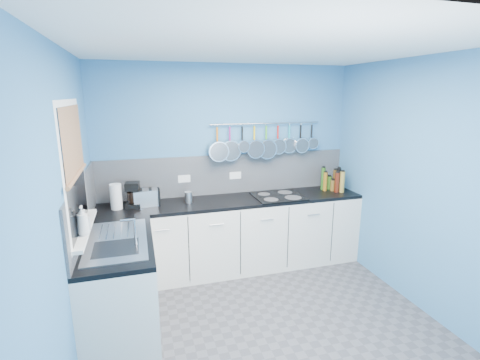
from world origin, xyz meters
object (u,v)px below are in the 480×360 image
soap_bottle_a (82,221)px  hob (278,196)px  soap_bottle_b (85,220)px  paper_towel (116,197)px  toaster (146,198)px  coffee_maker (133,195)px  canister (189,197)px

soap_bottle_a → hob: 2.35m
soap_bottle_a → soap_bottle_b: (0.00, 0.12, -0.03)m
soap_bottle_b → paper_towel: (0.19, 0.97, -0.09)m
toaster → coffee_maker: bearing=-178.6°
paper_towel → toaster: size_ratio=0.98×
paper_towel → toaster: (0.32, 0.03, -0.05)m
soap_bottle_a → toaster: 1.25m
coffee_maker → toaster: 0.15m
toaster → hob: bearing=-11.2°
hob → coffee_maker: bearing=177.5°
soap_bottle_b → coffee_maker: soap_bottle_b is taller
soap_bottle_b → hob: soap_bottle_b is taller
soap_bottle_a → paper_towel: 1.12m
soap_bottle_a → hob: soap_bottle_a is taller
soap_bottle_a → paper_towel: size_ratio=0.84×
coffee_maker → canister: coffee_maker is taller
soap_bottle_a → hob: bearing=26.2°
toaster → soap_bottle_b: bearing=-124.5°
soap_bottle_a → soap_bottle_b: size_ratio=1.39×
soap_bottle_a → paper_towel: bearing=80.0°
soap_bottle_a → soap_bottle_b: 0.12m
coffee_maker → canister: (0.62, -0.00, -0.08)m
toaster → canister: 0.48m
toaster → hob: 1.59m
canister → hob: size_ratio=0.22×
coffee_maker → canister: size_ratio=2.19×
toaster → canister: size_ratio=2.24×
soap_bottle_b → canister: soap_bottle_b is taller
hob → toaster: bearing=176.4°
coffee_maker → hob: size_ratio=0.48×
coffee_maker → toaster: size_ratio=0.98×
coffee_maker → canister: bearing=6.7°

